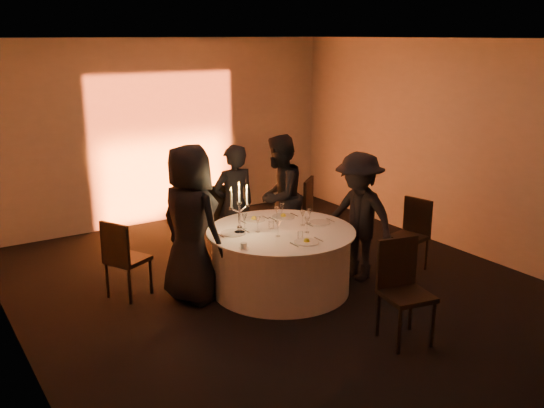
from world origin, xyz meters
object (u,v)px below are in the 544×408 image
guest_back_right (279,197)px  banquet_table (281,260)px  chair_back_right (300,209)px  guest_right (358,217)px  candelabra (239,216)px  chair_right (412,230)px  chair_front (402,284)px  coffee_cup (244,246)px  chair_left (123,255)px  guest_back_left (234,205)px  chair_back_left (207,217)px  guest_left (190,224)px

guest_back_right → banquet_table: bearing=25.6°
chair_back_right → guest_right: guest_right is taller
candelabra → chair_right: bearing=-12.4°
chair_front → guest_right: size_ratio=0.64×
banquet_table → chair_front: (0.36, -1.69, 0.21)m
coffee_cup → chair_back_right: bearing=39.1°
chair_left → guest_back_left: size_ratio=0.58×
guest_back_left → guest_back_right: (0.68, -0.07, 0.04)m
chair_back_right → coffee_cup: 2.31m
banquet_table → chair_back_right: (1.09, 1.13, 0.21)m
chair_left → chair_back_right: 2.81m
chair_left → candelabra: (1.23, -0.63, 0.45)m
chair_back_left → coffee_cup: bearing=85.2°
chair_right → candelabra: bearing=-114.0°
guest_back_right → guest_right: (0.39, -1.23, -0.04)m
candelabra → guest_right: bearing=-14.1°
chair_front → guest_right: 1.64m
chair_back_left → coffee_cup: 1.85m
chair_back_right → chair_front: size_ratio=0.99×
guest_left → coffee_cup: (0.34, -0.64, -0.13)m
guest_right → coffee_cup: size_ratio=14.99×
banquet_table → guest_right: guest_right is taller
chair_back_right → chair_front: 2.92m
chair_right → guest_left: 3.00m
guest_left → guest_back_left: 1.26m
guest_right → coffee_cup: (-1.73, -0.10, -0.03)m
chair_front → guest_left: 2.48m
banquet_table → chair_back_left: 1.51m
chair_back_left → guest_right: 2.13m
chair_back_right → guest_left: size_ratio=0.56×
chair_back_left → guest_left: (-0.77, -1.14, 0.33)m
guest_back_right → chair_left: bearing=-26.8°
guest_left → guest_right: guest_left is taller
chair_left → guest_back_right: guest_back_right is taller
chair_back_left → banquet_table: bearing=109.2°
chair_back_right → chair_right: chair_back_right is taller
chair_left → guest_right: guest_right is taller
chair_back_left → coffee_cup: chair_back_left is taller
chair_left → guest_left: size_ratio=0.52×
candelabra → chair_back_right: bearing=31.8°
candelabra → guest_left: bearing=163.8°
chair_back_left → chair_back_right: (1.35, -0.33, -0.01)m
chair_back_right → guest_left: bearing=-19.8°
banquet_table → chair_back_right: 1.58m
coffee_cup → candelabra: size_ratio=0.17×
guest_left → chair_left: bearing=37.5°
chair_front → guest_left: (-1.40, 2.02, 0.33)m
chair_left → guest_right: bearing=-137.2°
guest_back_left → coffee_cup: bearing=67.0°
chair_front → guest_back_left: size_ratio=0.64×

